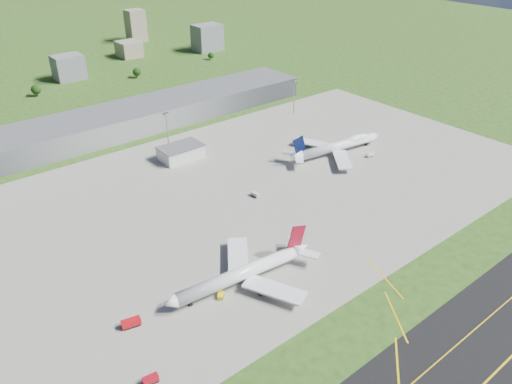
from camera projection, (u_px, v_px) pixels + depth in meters
ground at (130, 138)px, 341.49m from camera, size 1400.00×1400.00×0.00m
taxiway at (489, 379)px, 165.73m from camera, size 1400.00×60.00×0.06m
apron at (239, 195)px, 272.60m from camera, size 360.00×190.00×0.08m
terminal at (119, 121)px, 347.94m from camera, size 300.00×42.00×15.00m
ops_building at (181, 153)px, 311.21m from camera, size 26.00×16.00×8.00m
mast_center at (167, 125)px, 314.61m from camera, size 3.50×2.00×25.90m
mast_east at (295, 91)px, 374.97m from camera, size 3.50×2.00×25.90m
airliner_red_twin at (244, 273)px, 205.97m from camera, size 69.32×53.77×19.01m
airliner_blue_quad at (338, 146)px, 317.26m from camera, size 71.21×55.38×18.62m
fire_truck at (131, 323)px, 185.85m from camera, size 7.60×4.24×3.22m
crash_tender at (151, 380)px, 163.57m from camera, size 5.57×2.98×2.83m
tug_yellow at (221, 296)px, 200.07m from camera, size 4.26×4.23×1.88m
van_white_near at (255, 195)px, 270.65m from camera, size 2.53×4.92×2.45m
van_white_far at (370, 155)px, 314.53m from camera, size 4.64×2.47×2.35m
bldg_c at (68, 67)px, 455.21m from camera, size 26.00×20.00×22.00m
bldg_ce at (129, 49)px, 527.62m from camera, size 22.00×24.00×16.00m
bldg_e at (207, 38)px, 548.29m from camera, size 30.00×22.00×28.00m
bldg_tall_e at (136, 26)px, 585.21m from camera, size 20.00×18.00×36.00m
tree_c at (36, 89)px, 415.52m from camera, size 8.10×8.10×9.90m
tree_e at (137, 72)px, 461.69m from camera, size 7.65×7.65×9.35m
tree_far_e at (211, 55)px, 518.32m from camera, size 6.30×6.30×7.70m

